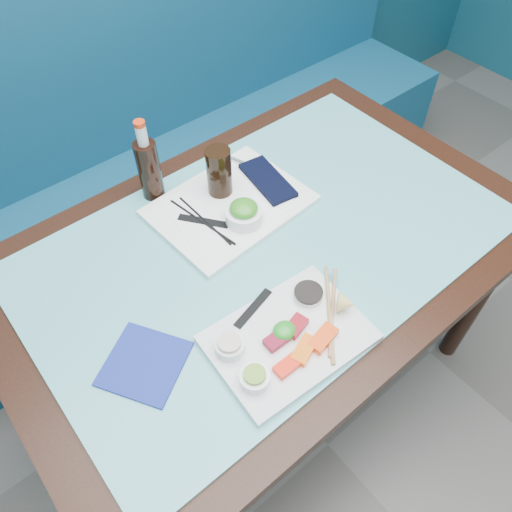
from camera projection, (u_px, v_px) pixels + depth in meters
booth_bench at (131, 182)px, 2.00m from camera, size 3.00×0.56×1.17m
dining_table at (267, 264)px, 1.36m from camera, size 1.40×0.90×0.75m
glass_top at (268, 243)px, 1.29m from camera, size 1.22×0.76×0.01m
sashimi_plate at (288, 338)px, 1.10m from camera, size 0.36×0.26×0.02m
salmon_left at (289, 365)px, 1.04m from camera, size 0.06×0.03×0.02m
salmon_mid at (304, 350)px, 1.06m from camera, size 0.08×0.06×0.02m
salmon_right at (323, 338)px, 1.08m from camera, size 0.08×0.05×0.02m
tuna_left at (277, 340)px, 1.08m from camera, size 0.06×0.03×0.02m
tuna_right at (296, 326)px, 1.10m from camera, size 0.06×0.05×0.02m
seaweed_garnish at (284, 331)px, 1.08m from camera, size 0.06×0.05×0.03m
ramekin_wasabi at (255, 378)px, 1.01m from camera, size 0.08×0.08×0.03m
wasabi_fill at (255, 374)px, 1.00m from camera, size 0.05×0.05×0.01m
ramekin_ginger at (230, 347)px, 1.06m from camera, size 0.07×0.07×0.03m
ginger_fill at (229, 342)px, 1.05m from camera, size 0.07×0.07×0.01m
soy_dish at (308, 295)px, 1.15m from camera, size 0.08×0.08×0.01m
soy_fill at (309, 292)px, 1.15m from camera, size 0.08×0.08×0.01m
lemon_wedge at (346, 303)px, 1.12m from camera, size 0.06×0.06×0.05m
chopstick_sleeve at (253, 308)px, 1.14m from camera, size 0.12×0.05×0.00m
wooden_chopstick_a at (329, 312)px, 1.13m from camera, size 0.18×0.20×0.01m
wooden_chopstick_b at (333, 310)px, 1.13m from camera, size 0.18×0.17×0.01m
serving_tray at (230, 206)px, 1.36m from camera, size 0.42×0.33×0.02m
paper_placemat at (230, 203)px, 1.36m from camera, size 0.34×0.26×0.00m
seaweed_bowl at (244, 216)px, 1.30m from camera, size 0.13×0.13×0.04m
seaweed_salad at (244, 208)px, 1.28m from camera, size 0.08×0.08×0.04m
cola_glass at (219, 172)px, 1.33m from camera, size 0.07×0.07×0.14m
navy_pouch at (268, 180)px, 1.40m from camera, size 0.11×0.20×0.01m
fork at (243, 163)px, 1.46m from camera, size 0.04×0.09×0.01m
black_chopstick_a at (202, 222)px, 1.31m from camera, size 0.05×0.24×0.01m
black_chopstick_b at (205, 220)px, 1.31m from camera, size 0.01×0.22×0.01m
tray_sleeve at (203, 221)px, 1.31m from camera, size 0.10×0.12×0.00m
cola_bottle_body at (149, 170)px, 1.33m from camera, size 0.08×0.08×0.17m
cola_bottle_neck at (142, 135)px, 1.25m from camera, size 0.03×0.03×0.06m
cola_bottle_cap at (139, 124)px, 1.22m from camera, size 0.03×0.03×0.01m
blue_napkin at (145, 363)px, 1.07m from camera, size 0.22×0.22×0.01m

